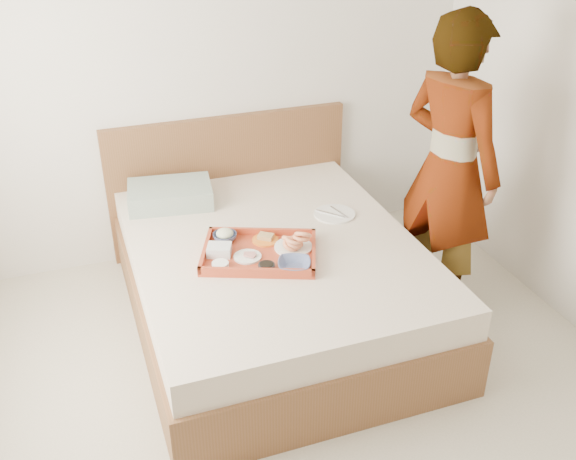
# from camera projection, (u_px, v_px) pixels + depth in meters

# --- Properties ---
(ground) EXTENTS (3.50, 4.00, 0.01)m
(ground) POSITION_uv_depth(u_px,v_px,m) (322.00, 442.00, 3.11)
(ground) COLOR beige
(ground) RESTS_ON ground
(wall_back) EXTENTS (3.50, 0.01, 2.60)m
(wall_back) POSITION_uv_depth(u_px,v_px,m) (207.00, 63.00, 4.12)
(wall_back) COLOR silver
(wall_back) RESTS_ON ground
(bed) EXTENTS (1.65, 2.00, 0.53)m
(bed) POSITION_uv_depth(u_px,v_px,m) (274.00, 281.00, 3.83)
(bed) COLOR brown
(bed) RESTS_ON ground
(headboard) EXTENTS (1.65, 0.06, 0.95)m
(headboard) POSITION_uv_depth(u_px,v_px,m) (229.00, 182.00, 4.53)
(headboard) COLOR brown
(headboard) RESTS_ON ground
(pillow) EXTENTS (0.55, 0.41, 0.12)m
(pillow) POSITION_uv_depth(u_px,v_px,m) (170.00, 195.00, 4.09)
(pillow) COLOR #95A497
(pillow) RESTS_ON bed
(tray) EXTENTS (0.73, 0.64, 0.06)m
(tray) POSITION_uv_depth(u_px,v_px,m) (259.00, 252.00, 3.55)
(tray) COLOR #B23B25
(tray) RESTS_ON bed
(prawn_plate) EXTENTS (0.27, 0.27, 0.01)m
(prawn_plate) POSITION_uv_depth(u_px,v_px,m) (293.00, 247.00, 3.61)
(prawn_plate) COLOR white
(prawn_plate) RESTS_ON tray
(navy_bowl_big) EXTENTS (0.22, 0.22, 0.04)m
(navy_bowl_big) POSITION_uv_depth(u_px,v_px,m) (294.00, 265.00, 3.42)
(navy_bowl_big) COLOR navy
(navy_bowl_big) RESTS_ON tray
(sauce_dish) EXTENTS (0.11, 0.11, 0.03)m
(sauce_dish) POSITION_uv_depth(u_px,v_px,m) (267.00, 267.00, 3.41)
(sauce_dish) COLOR black
(sauce_dish) RESTS_ON tray
(meat_plate) EXTENTS (0.20, 0.20, 0.01)m
(meat_plate) POSITION_uv_depth(u_px,v_px,m) (248.00, 257.00, 3.52)
(meat_plate) COLOR white
(meat_plate) RESTS_ON tray
(bread_plate) EXTENTS (0.19, 0.19, 0.01)m
(bread_plate) POSITION_uv_depth(u_px,v_px,m) (265.00, 240.00, 3.68)
(bread_plate) COLOR orange
(bread_plate) RESTS_ON tray
(salad_bowl) EXTENTS (0.17, 0.17, 0.04)m
(salad_bowl) POSITION_uv_depth(u_px,v_px,m) (225.00, 237.00, 3.68)
(salad_bowl) COLOR navy
(salad_bowl) RESTS_ON tray
(plastic_tub) EXTENTS (0.16, 0.14, 0.06)m
(plastic_tub) POSITION_uv_depth(u_px,v_px,m) (219.00, 250.00, 3.54)
(plastic_tub) COLOR silver
(plastic_tub) RESTS_ON tray
(cheese_round) EXTENTS (0.11, 0.11, 0.03)m
(cheese_round) POSITION_uv_depth(u_px,v_px,m) (220.00, 265.00, 3.43)
(cheese_round) COLOR white
(cheese_round) RESTS_ON tray
(dinner_plate) EXTENTS (0.33, 0.33, 0.01)m
(dinner_plate) POSITION_uv_depth(u_px,v_px,m) (335.00, 214.00, 3.98)
(dinner_plate) COLOR white
(dinner_plate) RESTS_ON bed
(person) EXTENTS (0.61, 0.75, 1.78)m
(person) POSITION_uv_depth(u_px,v_px,m) (449.00, 169.00, 3.70)
(person) COLOR white
(person) RESTS_ON ground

